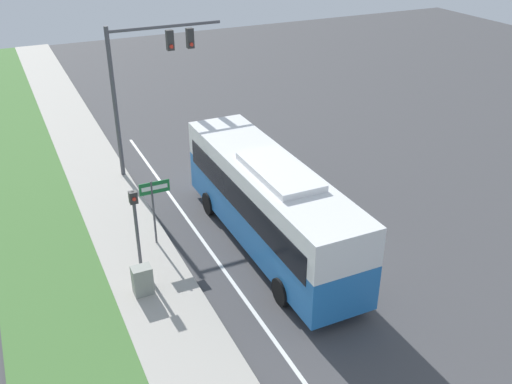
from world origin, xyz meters
TOP-DOWN VIEW (x-y plane):
  - ground_plane at (0.00, 0.00)m, footprint 80.00×80.00m
  - sidewalk at (-6.20, 0.00)m, footprint 2.80×80.00m
  - grass_verge at (-9.40, 0.00)m, footprint 3.60×80.00m
  - lane_divider_near at (-3.60, 0.00)m, footprint 0.14×30.00m
  - bus at (-1.41, 2.08)m, footprint 2.60×10.78m
  - signal_gantry at (-3.56, 10.57)m, footprint 5.34×0.41m
  - pedestrian_signal at (-6.29, 2.78)m, footprint 0.28×0.34m
  - street_sign at (-5.27, 4.02)m, footprint 1.17×0.08m
  - utility_cabinet at (-6.63, 1.12)m, footprint 0.66×0.49m

SIDE VIEW (x-z plane):
  - ground_plane at x=0.00m, z-range 0.00..0.00m
  - lane_divider_near at x=-3.60m, z-range 0.00..0.01m
  - grass_verge at x=-9.40m, z-range 0.00..0.10m
  - sidewalk at x=-6.20m, z-range 0.00..0.12m
  - utility_cabinet at x=-6.63m, z-range 0.12..1.16m
  - street_sign at x=-5.27m, z-range 0.56..3.34m
  - bus at x=-1.41m, z-range 0.19..3.89m
  - pedestrian_signal at x=-6.29m, z-range 0.56..3.71m
  - signal_gantry at x=-3.56m, z-range 1.44..8.60m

